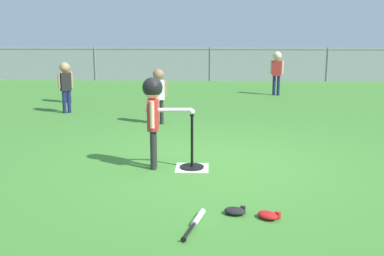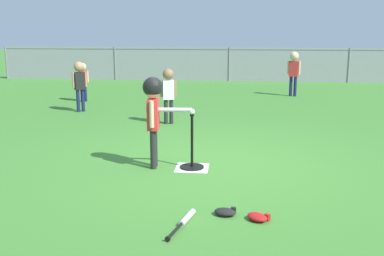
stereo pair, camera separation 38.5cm
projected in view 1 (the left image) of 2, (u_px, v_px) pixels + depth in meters
The scene contains 13 objects.
ground_plane at pixel (211, 164), 6.41m from camera, with size 60.00×60.00×0.00m, color #3D7A2D.
home_plate at pixel (192, 168), 6.25m from camera, with size 0.44×0.44×0.01m, color white.
batting_tee at pixel (192, 159), 6.23m from camera, with size 0.32×0.32×0.73m.
baseball_on_tee at pixel (192, 112), 6.09m from camera, with size 0.07×0.07×0.07m, color white.
batter_child at pixel (153, 104), 6.06m from camera, with size 0.64×0.35×1.22m.
fielder_near_right at pixel (277, 67), 12.64m from camera, with size 0.34×0.24×1.20m.
fielder_deep_center at pixel (65, 81), 10.05m from camera, with size 0.28×0.24×1.11m.
fielder_deep_left at pixel (159, 89), 8.90m from camera, with size 0.31×0.21×1.07m.
fielder_near_left at pixel (67, 78), 11.43m from camera, with size 0.25×0.20×0.97m.
spare_bat_silver at pixel (197, 220), 4.50m from camera, with size 0.22×0.67×0.06m.
glove_by_plate at pixel (268, 215), 4.60m from camera, with size 0.27×0.27×0.07m.
glove_near_bats at pixel (235, 211), 4.71m from camera, with size 0.25×0.21×0.07m.
outfield_fence at pixel (210, 63), 16.02m from camera, with size 16.06×0.06×1.15m.
Camera 1 is at (-0.05, -6.16, 1.87)m, focal length 43.57 mm.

